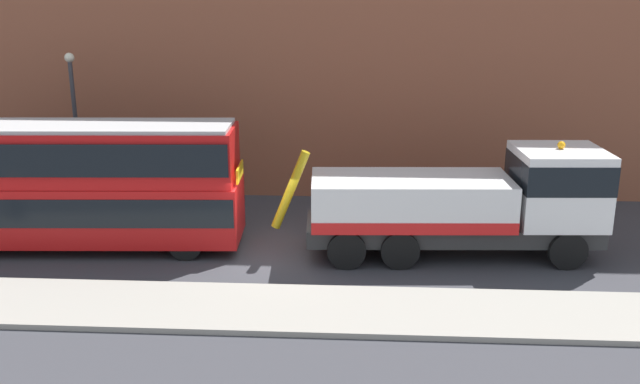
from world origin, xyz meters
TOP-DOWN VIEW (x-y plane):
  - ground_plane at (0.00, 0.00)m, footprint 120.00×120.00m
  - near_kerb at (0.00, -4.20)m, footprint 60.00×2.80m
  - recovery_tow_truck at (6.07, 0.14)m, footprint 10.20×3.11m
  - double_decker_bus at (-6.58, 0.12)m, footprint 11.14×3.13m
  - street_lamp at (-8.03, 4.72)m, footprint 0.36×0.36m

SIDE VIEW (x-z plane):
  - ground_plane at x=0.00m, z-range 0.00..0.00m
  - near_kerb at x=0.00m, z-range 0.00..0.15m
  - recovery_tow_truck at x=6.07m, z-range -0.08..3.59m
  - double_decker_bus at x=-6.58m, z-range 0.20..4.26m
  - street_lamp at x=-8.03m, z-range 0.56..6.39m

